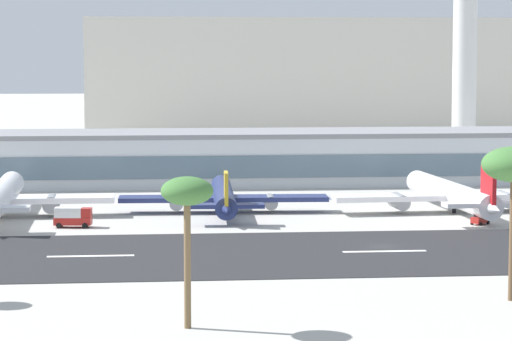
% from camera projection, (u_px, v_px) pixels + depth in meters
% --- Properties ---
extents(ground_plane, '(1400.00, 1400.00, 0.00)m').
position_uv_depth(ground_plane, '(382.00, 247.00, 174.53)').
color(ground_plane, '#B2AFA8').
extents(runway_strip, '(800.00, 39.02, 0.08)m').
position_uv_depth(runway_strip, '(389.00, 251.00, 169.85)').
color(runway_strip, '#262628').
rests_on(runway_strip, ground_plane).
extents(runway_centreline_dash_3, '(12.00, 1.20, 0.01)m').
position_uv_depth(runway_centreline_dash_3, '(91.00, 256.00, 165.82)').
color(runway_centreline_dash_3, white).
rests_on(runway_centreline_dash_3, runway_strip).
extents(runway_centreline_dash_4, '(12.00, 1.20, 0.01)m').
position_uv_depth(runway_centreline_dash_4, '(385.00, 251.00, 169.78)').
color(runway_centreline_dash_4, white).
rests_on(runway_centreline_dash_4, runway_strip).
extents(terminal_building, '(191.78, 24.10, 11.35)m').
position_uv_depth(terminal_building, '(219.00, 157.00, 259.60)').
color(terminal_building, silver).
rests_on(terminal_building, ground_plane).
extents(control_tower, '(10.60, 10.60, 51.08)m').
position_uv_depth(control_tower, '(465.00, 48.00, 300.69)').
color(control_tower, silver).
rests_on(control_tower, ground_plane).
extents(distant_hotel_block, '(145.48, 27.19, 38.79)m').
position_uv_depth(distant_hotel_block, '(327.00, 83.00, 364.93)').
color(distant_hotel_block, beige).
rests_on(distant_hotel_block, ground_plane).
extents(airliner_gold_tail_gate_1, '(37.09, 42.24, 8.81)m').
position_uv_depth(airliner_gold_tail_gate_1, '(224.00, 197.00, 210.99)').
color(airliner_gold_tail_gate_1, navy).
rests_on(airliner_gold_tail_gate_1, ground_plane).
extents(airliner_red_tail_gate_2, '(43.68, 47.85, 9.98)m').
position_uv_depth(airliner_red_tail_gate_2, '(454.00, 195.00, 211.41)').
color(airliner_red_tail_gate_2, white).
rests_on(airliner_red_tail_gate_2, ground_plane).
extents(service_baggage_tug_0, '(3.49, 3.26, 2.20)m').
position_uv_depth(service_baggage_tug_0, '(480.00, 218.00, 197.01)').
color(service_baggage_tug_0, '#B2231E').
rests_on(service_baggage_tug_0, ground_plane).
extents(service_box_truck_2, '(6.22, 3.21, 3.25)m').
position_uv_depth(service_box_truck_2, '(73.00, 216.00, 193.67)').
color(service_box_truck_2, '#B2231E').
rests_on(service_box_truck_2, ground_plane).
extents(palm_tree_3, '(5.35, 5.35, 15.58)m').
position_uv_depth(palm_tree_3, '(187.00, 196.00, 121.14)').
color(palm_tree_3, brown).
rests_on(palm_tree_3, ground_plane).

